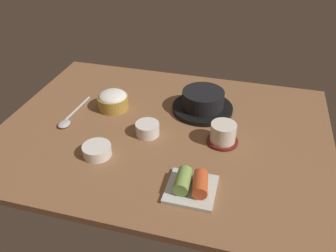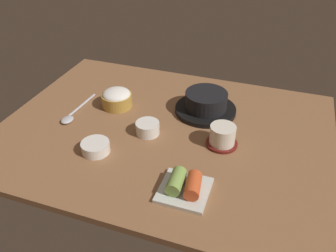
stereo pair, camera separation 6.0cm
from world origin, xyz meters
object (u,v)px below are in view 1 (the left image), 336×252
Objects in this scene: kimchi_plate at (191,185)px; side_bowl_near at (97,150)px; tea_cup_with_saucer at (223,134)px; banchan_cup_center at (147,129)px; stone_pot at (203,102)px; spoon at (68,119)px; rice_bowl at (113,100)px.

kimchi_plate is 1.51× the size of side_bowl_near.
tea_cup_with_saucer reaches higher than banchan_cup_center.
tea_cup_with_saucer is at bearing -60.87° from stone_pot.
rice_bowl is at bearing 44.62° from spoon.
side_bowl_near is at bearing -155.78° from tea_cup_with_saucer.
stone_pot reaches higher than spoon.
tea_cup_with_saucer is 0.46× the size of spoon.
kimchi_plate is at bearing -102.37° from tea_cup_with_saucer.
tea_cup_with_saucer reaches higher than kimchi_plate.
stone_pot reaches higher than rice_bowl.
kimchi_plate reaches higher than side_bowl_near.
banchan_cup_center is at bearing -175.36° from tea_cup_with_saucer.
banchan_cup_center is at bearing 131.66° from kimchi_plate.
stone_pot is 29.74cm from rice_bowl.
rice_bowl is 0.84× the size of kimchi_plate.
rice_bowl is at bearing 136.98° from kimchi_plate.
rice_bowl is 1.42× the size of banchan_cup_center.
banchan_cup_center is at bearing -127.52° from stone_pot.
stone_pot is at bearing 51.80° from side_bowl_near.
rice_bowl is 45.31cm from kimchi_plate.
kimchi_plate is at bearing -83.79° from stone_pot.
tea_cup_with_saucer is (8.76, -15.72, -0.06)cm from stone_pot.
banchan_cup_center is 16.64cm from side_bowl_near.
stone_pot reaches higher than kimchi_plate.
banchan_cup_center is at bearing 50.90° from side_bowl_near.
tea_cup_with_saucer is 22.31cm from banchan_cup_center.
kimchi_plate is 48.45cm from spoon.
kimchi_plate reaches higher than spoon.
banchan_cup_center is (-13.45, -17.52, -1.15)cm from stone_pot.
tea_cup_with_saucer is 0.75× the size of kimchi_plate.
tea_cup_with_saucer is 1.13× the size of side_bowl_near.
kimchi_plate is 28.80cm from side_bowl_near.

